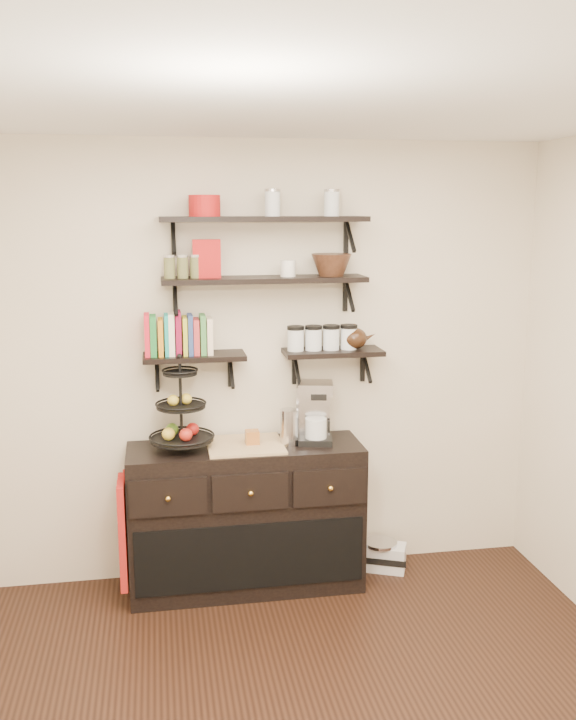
{
  "coord_description": "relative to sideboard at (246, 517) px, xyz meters",
  "views": [
    {
      "loc": [
        -0.63,
        -2.82,
        2.3
      ],
      "look_at": [
        0.06,
        1.15,
        1.49
      ],
      "focal_mm": 38.0,
      "sensor_mm": 36.0,
      "label": 1
    }
  ],
  "objects": [
    {
      "name": "ceiling",
      "position": [
        0.14,
        -1.51,
        2.25
      ],
      "size": [
        3.5,
        3.5,
        0.02
      ],
      "primitive_type": "cube",
      "color": "white",
      "rests_on": "back_wall"
    },
    {
      "name": "shelf_low_left",
      "position": [
        -0.28,
        0.12,
        0.98
      ],
      "size": [
        0.6,
        0.25,
        0.23
      ],
      "color": "black",
      "rests_on": "back_wall"
    },
    {
      "name": "ramekins",
      "position": [
        0.28,
        0.1,
        1.5
      ],
      "size": [
        0.09,
        0.09,
        0.1
      ],
      "primitive_type": "cylinder",
      "color": "white",
      "rests_on": "shelf_mid"
    },
    {
      "name": "teapot",
      "position": [
        0.69,
        0.12,
        1.07
      ],
      "size": [
        0.22,
        0.17,
        0.15
      ],
      "primitive_type": null,
      "rotation": [
        0.0,
        0.0,
        -0.09
      ],
      "color": "black",
      "rests_on": "shelf_low_right"
    },
    {
      "name": "sideboard",
      "position": [
        0.0,
        0.0,
        0.0
      ],
      "size": [
        1.4,
        0.5,
        0.92
      ],
      "color": "black",
      "rests_on": "floor"
    },
    {
      "name": "red_pot",
      "position": [
        -0.21,
        0.1,
        1.86
      ],
      "size": [
        0.18,
        0.18,
        0.12
      ],
      "primitive_type": "cylinder",
      "color": "#AD1413",
      "rests_on": "shelf_top"
    },
    {
      "name": "recipe_box",
      "position": [
        -0.2,
        0.1,
        1.56
      ],
      "size": [
        0.16,
        0.07,
        0.22
      ],
      "primitive_type": "cube",
      "rotation": [
        0.0,
        0.0,
        -0.04
      ],
      "color": "#AD1413",
      "rests_on": "shelf_mid"
    },
    {
      "name": "cookbooks",
      "position": [
        -0.35,
        0.12,
        1.11
      ],
      "size": [
        0.4,
        0.15,
        0.26
      ],
      "color": "red",
      "rests_on": "shelf_low_left"
    },
    {
      "name": "back_wall",
      "position": [
        0.14,
        0.24,
        0.9
      ],
      "size": [
        3.5,
        0.02,
        2.7
      ],
      "primitive_type": "cube",
      "color": "silver",
      "rests_on": "ground"
    },
    {
      "name": "thermal_carafe",
      "position": [
        0.26,
        -0.02,
        0.56
      ],
      "size": [
        0.11,
        0.11,
        0.22
      ],
      "primitive_type": "cylinder",
      "color": "silver",
      "rests_on": "sideboard"
    },
    {
      "name": "apron",
      "position": [
        -0.73,
        -0.1,
        -0.0
      ],
      "size": [
        0.04,
        0.27,
        0.63
      ],
      "primitive_type": "cube",
      "color": "#A91312",
      "rests_on": "sideboard"
    },
    {
      "name": "glass_canisters",
      "position": [
        0.49,
        0.12,
        1.06
      ],
      "size": [
        0.43,
        0.1,
        0.13
      ],
      "color": "silver",
      "rests_on": "shelf_low_right"
    },
    {
      "name": "coffee_maker",
      "position": [
        0.43,
        0.03,
        0.63
      ],
      "size": [
        0.24,
        0.23,
        0.38
      ],
      "rotation": [
        0.0,
        0.0,
        -0.2
      ],
      "color": "black",
      "rests_on": "sideboard"
    },
    {
      "name": "shelf_low_right",
      "position": [
        0.56,
        0.12,
        0.98
      ],
      "size": [
        0.6,
        0.25,
        0.23
      ],
      "color": "black",
      "rests_on": "back_wall"
    },
    {
      "name": "candle",
      "position": [
        0.04,
        0.0,
        0.5
      ],
      "size": [
        0.08,
        0.08,
        0.08
      ],
      "primitive_type": "cube",
      "color": "#9E5A24",
      "rests_on": "sideboard"
    },
    {
      "name": "shelf_mid",
      "position": [
        0.14,
        0.1,
        1.43
      ],
      "size": [
        1.2,
        0.27,
        0.23
      ],
      "color": "black",
      "rests_on": "back_wall"
    },
    {
      "name": "walnut_bowl",
      "position": [
        0.54,
        0.1,
        1.51
      ],
      "size": [
        0.24,
        0.24,
        0.13
      ],
      "primitive_type": null,
      "color": "black",
      "rests_on": "shelf_mid"
    },
    {
      "name": "radio",
      "position": [
        0.88,
        0.07,
        -0.36
      ],
      "size": [
        0.35,
        0.28,
        0.19
      ],
      "rotation": [
        0.0,
        0.0,
        -0.41
      ],
      "color": "silver",
      "rests_on": "floor"
    },
    {
      "name": "fruit_stand",
      "position": [
        -0.37,
        0.0,
        0.64
      ],
      "size": [
        0.37,
        0.37,
        0.55
      ],
      "rotation": [
        0.0,
        0.0,
        0.11
      ],
      "color": "black",
      "rests_on": "sideboard"
    },
    {
      "name": "shelf_top",
      "position": [
        0.14,
        0.1,
        1.78
      ],
      "size": [
        1.2,
        0.27,
        0.23
      ],
      "color": "black",
      "rests_on": "back_wall"
    }
  ]
}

